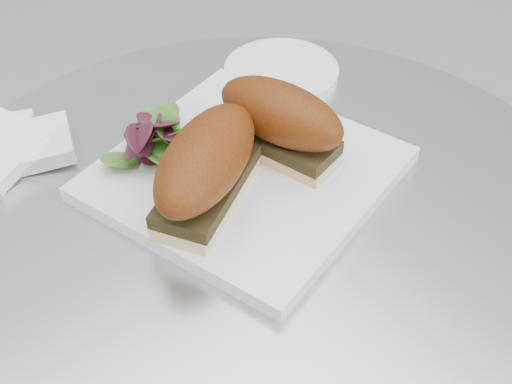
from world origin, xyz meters
TOP-DOWN VIEW (x-y plane):
  - table at (0.00, 0.00)m, footprint 0.70×0.70m
  - plate at (0.03, 0.06)m, footprint 0.32×0.32m
  - sandwich_left at (-0.02, 0.05)m, footprint 0.17×0.14m
  - sandwich_right at (0.07, 0.05)m, footprint 0.09×0.15m
  - salad at (-0.02, 0.13)m, footprint 0.10×0.10m
  - napkin at (-0.13, 0.24)m, footprint 0.13×0.13m
  - saucer at (0.19, 0.18)m, footprint 0.14×0.14m

SIDE VIEW (x-z plane):
  - table at x=0.00m, z-range 0.12..0.85m
  - saucer at x=0.19m, z-range 0.73..0.74m
  - plate at x=0.03m, z-range 0.73..0.75m
  - napkin at x=-0.13m, z-range 0.73..0.75m
  - salad at x=-0.02m, z-range 0.75..0.80m
  - sandwich_right at x=0.07m, z-range 0.75..0.83m
  - sandwich_left at x=-0.02m, z-range 0.75..0.83m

